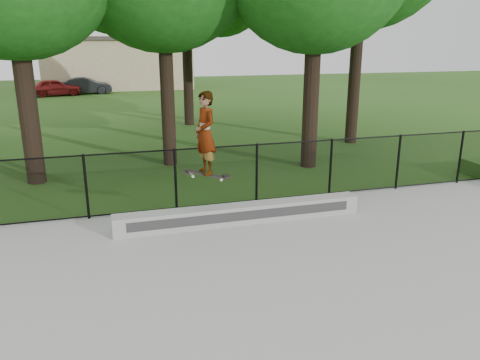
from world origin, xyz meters
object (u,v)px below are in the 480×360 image
Objects in this scene: car_a at (55,87)px; car_b at (86,86)px; grind_ledge at (241,214)px; skater_airborne at (205,135)px; car_c at (164,83)px.

car_b is (2.22, 0.79, -0.00)m from car_a.
skater_airborne is at bearing -174.43° from grind_ledge.
car_b is 1.82× the size of skater_airborne.
car_a is at bearing 108.87° from car_b.
skater_airborne is (-3.13, -31.34, 1.58)m from car_c.
car_a is at bearing 114.36° from car_c.
car_b is at bearing -83.57° from car_a.
car_c is at bearing 85.70° from grind_ledge.
grind_ledge is at bearing 5.57° from skater_airborne.
grind_ledge is 31.35m from car_c.
skater_airborne reaches higher than car_b.
car_b is at bearing 114.03° from car_c.
grind_ledge is 1.60× the size of car_b.
car_a reaches higher than car_c.
grind_ledge is 29.05m from car_a.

